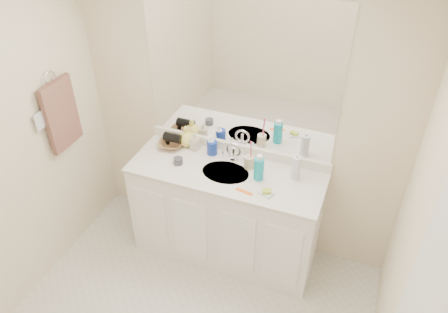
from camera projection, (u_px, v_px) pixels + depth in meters
ceiling at (133, 13)px, 1.69m from camera, size 2.60×2.60×0.02m
wall_back at (239, 118)px, 3.37m from camera, size 2.60×0.02×2.40m
wall_right at (410, 307)px, 2.01m from camera, size 0.02×2.60×2.40m
vanity_cabinet at (226, 214)px, 3.62m from camera, size 1.50×0.55×0.85m
countertop at (226, 172)px, 3.36m from camera, size 1.52×0.57×0.03m
backsplash at (238, 148)px, 3.53m from camera, size 1.52×0.03×0.08m
sink_basin at (225, 173)px, 3.35m from camera, size 0.37×0.37×0.02m
faucet at (234, 154)px, 3.44m from camera, size 0.02×0.02×0.11m
mirror at (240, 75)px, 3.16m from camera, size 1.48×0.01×1.20m
blue_mug at (212, 148)px, 3.50m from camera, size 0.10×0.10×0.12m
tan_cup at (249, 162)px, 3.36m from camera, size 0.09×0.09×0.10m
toothbrush at (251, 152)px, 3.30m from camera, size 0.01×0.04×0.22m
mouthwash_bottle at (259, 169)px, 3.23m from camera, size 0.09×0.09×0.18m
clear_pump_bottle at (296, 167)px, 3.23m from camera, size 0.08×0.08×0.19m
soap_dish at (267, 193)px, 3.13m from camera, size 0.12×0.11×0.01m
green_soap at (267, 191)px, 3.12m from camera, size 0.08×0.06×0.02m
orange_comb at (244, 191)px, 3.15m from camera, size 0.13×0.05×0.01m
dark_jar at (178, 161)px, 3.41m from camera, size 0.08×0.08×0.05m
soap_bottle_white at (211, 144)px, 3.50m from camera, size 0.07×0.07×0.17m
soap_bottle_cream at (195, 141)px, 3.55m from camera, size 0.09×0.09×0.15m
soap_bottle_yellow at (186, 136)px, 3.58m from camera, size 0.17×0.17×0.18m
wicker_basket at (171, 144)px, 3.60m from camera, size 0.24×0.24×0.05m
hair_dryer at (173, 138)px, 3.56m from camera, size 0.15×0.08×0.07m
towel_ring at (50, 78)px, 3.14m from camera, size 0.01×0.11×0.11m
hand_towel at (61, 115)px, 3.31m from camera, size 0.04×0.32×0.55m
switch_plate at (39, 121)px, 3.14m from camera, size 0.01×0.08×0.13m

